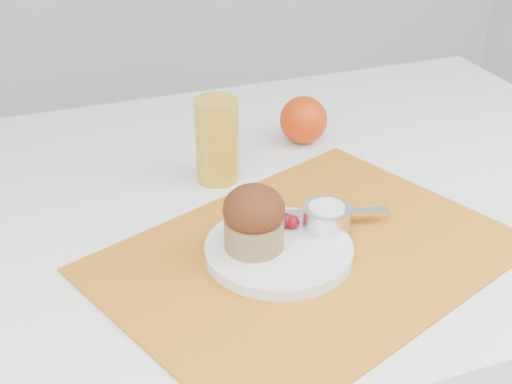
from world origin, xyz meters
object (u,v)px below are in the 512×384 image
object	(u,v)px
plate	(279,250)
juice_glass	(217,140)
orange	(303,120)
muffin	(254,218)

from	to	relation	value
plate	juice_glass	xyz separation A→B (m)	(-0.01, 0.22, 0.05)
orange	muffin	world-z (taller)	muffin
plate	juice_glass	distance (m)	0.22
plate	orange	distance (m)	0.33
plate	muffin	bearing A→B (deg)	162.64
juice_glass	muffin	xyz separation A→B (m)	(-0.02, -0.21, -0.00)
plate	orange	bearing A→B (deg)	61.37
plate	muffin	size ratio (longest dim) A/B	2.22
orange	juice_glass	size ratio (longest dim) A/B	0.61
plate	orange	size ratio (longest dim) A/B	2.37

